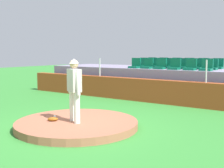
{
  "coord_description": "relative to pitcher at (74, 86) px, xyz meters",
  "views": [
    {
      "loc": [
        5.49,
        -6.05,
        2.16
      ],
      "look_at": [
        0.0,
        1.75,
        1.1
      ],
      "focal_mm": 46.22,
      "sensor_mm": 36.0,
      "label": 1
    }
  ],
  "objects": [
    {
      "name": "stadium_chair_15",
      "position": [
        0.29,
        8.05,
        0.3
      ],
      "size": [
        0.48,
        0.44,
        0.5
      ],
      "rotation": [
        0.0,
        0.0,
        3.14
      ],
      "color": "#0B5D40",
      "rests_on": "bleacher_platform"
    },
    {
      "name": "stadium_chair_2",
      "position": [
        -0.43,
        6.37,
        0.3
      ],
      "size": [
        0.48,
        0.44,
        0.5
      ],
      "rotation": [
        0.0,
        0.0,
        3.14
      ],
      "color": "#0B5D40",
      "rests_on": "bleacher_platform"
    },
    {
      "name": "stadium_chair_0",
      "position": [
        -1.79,
        6.35,
        0.3
      ],
      "size": [
        0.48,
        0.44,
        0.5
      ],
      "rotation": [
        0.0,
        0.0,
        3.14
      ],
      "color": "#0B5D40",
      "rests_on": "bleacher_platform"
    },
    {
      "name": "stadium_chair_16",
      "position": [
        1.01,
        8.07,
        0.3
      ],
      "size": [
        0.48,
        0.44,
        0.5
      ],
      "rotation": [
        0.0,
        0.0,
        3.14
      ],
      "color": "#0B5D40",
      "rests_on": "bleacher_platform"
    },
    {
      "name": "stadium_chair_3",
      "position": [
        0.29,
        6.33,
        0.3
      ],
      "size": [
        0.48,
        0.44,
        0.5
      ],
      "rotation": [
        0.0,
        0.0,
        3.14
      ],
      "color": "#0B5D40",
      "rests_on": "bleacher_platform"
    },
    {
      "name": "stadium_chair_11",
      "position": [
        1.68,
        7.2,
        0.3
      ],
      "size": [
        0.48,
        0.44,
        0.5
      ],
      "rotation": [
        0.0,
        0.0,
        3.14
      ],
      "color": "#0B5D40",
      "rests_on": "bleacher_platform"
    },
    {
      "name": "fielding_glove",
      "position": [
        -0.59,
        -0.28,
        -0.98
      ],
      "size": [
        0.36,
        0.33,
        0.11
      ],
      "primitive_type": "ellipsoid",
      "rotation": [
        0.0,
        0.0,
        3.75
      ],
      "color": "#8F5014",
      "rests_on": "pitchers_mound"
    },
    {
      "name": "stadium_chair_1",
      "position": [
        -1.11,
        6.37,
        0.3
      ],
      "size": [
        0.48,
        0.44,
        0.5
      ],
      "rotation": [
        0.0,
        0.0,
        3.14
      ],
      "color": "#0B5D40",
      "rests_on": "bleacher_platform"
    },
    {
      "name": "fence_post_left",
      "position": [
        -3.06,
        5.15,
        0.2
      ],
      "size": [
        0.06,
        0.06,
        0.87
      ],
      "primitive_type": "cylinder",
      "color": "silver",
      "rests_on": "brick_barrier"
    },
    {
      "name": "stadium_chair_8",
      "position": [
        -0.42,
        7.23,
        0.3
      ],
      "size": [
        0.48,
        0.44,
        0.5
      ],
      "rotation": [
        0.0,
        0.0,
        3.14
      ],
      "color": "#0B5D40",
      "rests_on": "bleacher_platform"
    },
    {
      "name": "stadium_chair_10",
      "position": [
        0.99,
        7.23,
        0.3
      ],
      "size": [
        0.48,
        0.44,
        0.5
      ],
      "rotation": [
        0.0,
        0.0,
        3.14
      ],
      "color": "#0B5D40",
      "rests_on": "bleacher_platform"
    },
    {
      "name": "stadium_chair_14",
      "position": [
        -0.39,
        8.11,
        0.3
      ],
      "size": [
        0.48,
        0.44,
        0.5
      ],
      "rotation": [
        0.0,
        0.0,
        3.14
      ],
      "color": "#0B5D40",
      "rests_on": "bleacher_platform"
    },
    {
      "name": "stadium_chair_9",
      "position": [
        0.31,
        7.22,
        0.3
      ],
      "size": [
        0.48,
        0.44,
        0.5
      ],
      "rotation": [
        0.0,
        0.0,
        3.14
      ],
      "color": "#0B5D40",
      "rests_on": "bleacher_platform"
    },
    {
      "name": "stadium_chair_12",
      "position": [
        -1.81,
        8.11,
        0.3
      ],
      "size": [
        0.48,
        0.44,
        0.5
      ],
      "rotation": [
        0.0,
        0.0,
        3.14
      ],
      "color": "#0B5D40",
      "rests_on": "bleacher_platform"
    },
    {
      "name": "fence_post_right",
      "position": [
        2.06,
        5.15,
        0.2
      ],
      "size": [
        0.06,
        0.06,
        0.87
      ],
      "primitive_type": "cylinder",
      "color": "silver",
      "rests_on": "brick_barrier"
    },
    {
      "name": "pitchers_mound",
      "position": [
        -0.05,
        0.15,
        -1.13
      ],
      "size": [
        3.5,
        3.5,
        0.2
      ],
      "primitive_type": "cylinder",
      "color": "#A05F45",
      "rests_on": "ground_plane"
    },
    {
      "name": "bleacher_platform",
      "position": [
        -0.05,
        7.45,
        -0.55
      ],
      "size": [
        13.74,
        3.24,
        1.37
      ],
      "primitive_type": "cube",
      "color": "gray",
      "rests_on": "ground_plane"
    },
    {
      "name": "baseball",
      "position": [
        -0.85,
        0.04,
        -0.99
      ],
      "size": [
        0.07,
        0.07,
        0.07
      ],
      "primitive_type": "sphere",
      "color": "white",
      "rests_on": "pitchers_mound"
    },
    {
      "name": "stadium_chair_5",
      "position": [
        1.7,
        6.37,
        0.3
      ],
      "size": [
        0.48,
        0.44,
        0.5
      ],
      "rotation": [
        0.0,
        0.0,
        3.14
      ],
      "color": "#0B5D40",
      "rests_on": "bleacher_platform"
    },
    {
      "name": "stadium_chair_4",
      "position": [
        1.0,
        6.35,
        0.3
      ],
      "size": [
        0.48,
        0.44,
        0.5
      ],
      "rotation": [
        0.0,
        0.0,
        3.14
      ],
      "color": "#0B5D40",
      "rests_on": "bleacher_platform"
    },
    {
      "name": "stadium_chair_13",
      "position": [
        -1.12,
        8.08,
        0.3
      ],
      "size": [
        0.48,
        0.44,
        0.5
      ],
      "rotation": [
        0.0,
        0.0,
        3.14
      ],
      "color": "#0B5D40",
      "rests_on": "bleacher_platform"
    },
    {
      "name": "stadium_chair_17",
      "position": [
        1.7,
        8.08,
        0.3
      ],
      "size": [
        0.48,
        0.44,
        0.5
      ],
      "rotation": [
        0.0,
        0.0,
        3.14
      ],
      "color": "#0B5D40",
      "rests_on": "bleacher_platform"
    },
    {
      "name": "ground_plane",
      "position": [
        -0.05,
        0.15,
        -1.23
      ],
      "size": [
        60.0,
        60.0,
        0.0
      ],
      "primitive_type": "plane",
      "color": "#348733"
    },
    {
      "name": "stadium_chair_7",
      "position": [
        -1.09,
        7.22,
        0.3
      ],
      "size": [
        0.48,
        0.44,
        0.5
      ],
      "rotation": [
        0.0,
        0.0,
        3.14
      ],
      "color": "#0B5D40",
      "rests_on": "bleacher_platform"
    },
    {
      "name": "pitcher",
      "position": [
        0.0,
        0.0,
        0.0
      ],
      "size": [
        0.74,
        0.46,
        1.78
      ],
      "rotation": [
        0.0,
        0.0,
        -0.46
      ],
      "color": "silver",
      "rests_on": "pitchers_mound"
    },
    {
      "name": "stadium_chair_6",
      "position": [
        -1.8,
        7.19,
        0.3
      ],
      "size": [
        0.48,
        0.44,
        0.5
      ],
      "rotation": [
        0.0,
        0.0,
        3.14
      ],
      "color": "#0B5D40",
      "rests_on": "bleacher_platform"
    },
    {
      "name": "brick_barrier",
      "position": [
        -0.05,
        5.15,
        -0.74
      ],
      "size": [
        14.68,
        0.4,
        0.99
      ],
      "primitive_type": "cube",
      "color": "#9B421E",
      "rests_on": "ground_plane"
    }
  ]
}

